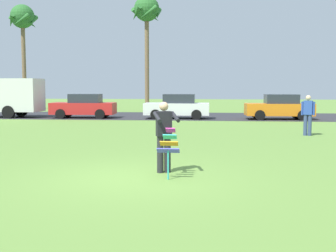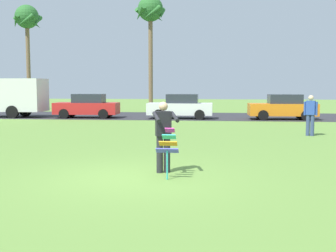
% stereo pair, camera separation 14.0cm
% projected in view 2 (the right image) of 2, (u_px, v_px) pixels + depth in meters
% --- Properties ---
extents(ground_plane, '(120.00, 120.00, 0.00)m').
position_uv_depth(ground_plane, '(136.00, 177.00, 9.76)').
color(ground_plane, olive).
extents(road_strip, '(120.00, 8.00, 0.01)m').
position_uv_depth(road_strip, '(190.00, 116.00, 29.80)').
color(road_strip, '#2D2D33').
rests_on(road_strip, ground).
extents(person_kite_flyer, '(0.69, 0.76, 1.73)m').
position_uv_depth(person_kite_flyer, '(164.00, 134.00, 10.20)').
color(person_kite_flyer, '#26262B').
rests_on(person_kite_flyer, ground).
extents(kite_held, '(0.51, 0.63, 1.13)m').
position_uv_depth(kite_held, '(168.00, 145.00, 9.62)').
color(kite_held, '#D83399').
rests_on(kite_held, ground).
extents(parked_truck_white_box, '(6.72, 2.17, 2.62)m').
position_uv_depth(parked_truck_white_box, '(2.00, 97.00, 28.72)').
color(parked_truck_white_box, silver).
rests_on(parked_truck_white_box, ground).
extents(parked_car_red, '(4.26, 1.95, 1.60)m').
position_uv_depth(parked_car_red, '(87.00, 106.00, 28.11)').
color(parked_car_red, red).
rests_on(parked_car_red, ground).
extents(parked_car_white, '(4.20, 1.84, 1.60)m').
position_uv_depth(parked_car_white, '(181.00, 107.00, 27.41)').
color(parked_car_white, white).
rests_on(parked_car_white, ground).
extents(parked_car_orange, '(4.26, 1.95, 1.60)m').
position_uv_depth(parked_car_orange, '(283.00, 107.00, 26.68)').
color(parked_car_orange, orange).
rests_on(parked_car_orange, ground).
extents(palm_tree_left_near, '(2.58, 2.71, 9.37)m').
position_uv_depth(palm_tree_left_near, '(27.00, 22.00, 37.74)').
color(palm_tree_left_near, brown).
rests_on(palm_tree_left_near, ground).
extents(palm_tree_right_near, '(2.58, 2.71, 9.59)m').
position_uv_depth(palm_tree_right_near, '(150.00, 14.00, 35.09)').
color(palm_tree_right_near, brown).
rests_on(palm_tree_right_near, ground).
extents(person_walker_near, '(0.54, 0.34, 1.73)m').
position_uv_depth(person_walker_near, '(310.00, 114.00, 17.88)').
color(person_walker_near, '#384772').
rests_on(person_walker_near, ground).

